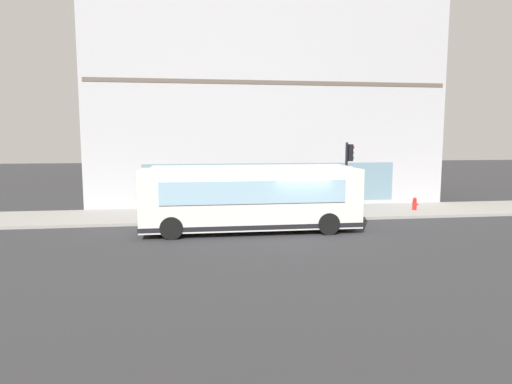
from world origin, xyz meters
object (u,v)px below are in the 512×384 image
newspaper_vending_box (259,207)px  fire_hydrant (415,204)px  pedestrian_near_hydrant (151,194)px  traffic_light_near_corner (349,165)px  city_bus_nearside (250,199)px  pedestrian_by_light_pole (356,190)px  pedestrian_near_building_entrance (299,192)px

newspaper_vending_box → fire_hydrant: bearing=-87.5°
pedestrian_near_hydrant → newspaper_vending_box: pedestrian_near_hydrant is taller
traffic_light_near_corner → pedestrian_near_hydrant: bearing=73.8°
city_bus_nearside → pedestrian_near_hydrant: bearing=41.1°
city_bus_nearside → newspaper_vending_box: 3.78m
city_bus_nearside → pedestrian_by_light_pole: (5.83, -7.32, -0.43)m
traffic_light_near_corner → newspaper_vending_box: bearing=79.7°
newspaper_vending_box → traffic_light_near_corner: bearing=-100.3°
traffic_light_near_corner → pedestrian_near_hydrant: size_ratio=2.35×
city_bus_nearside → newspaper_vending_box: (3.53, -0.93, -0.95)m
fire_hydrant → newspaper_vending_box: 9.30m
city_bus_nearside → pedestrian_near_building_entrance: bearing=-32.6°
fire_hydrant → pedestrian_near_building_entrance: size_ratio=0.45×
traffic_light_near_corner → newspaper_vending_box: traffic_light_near_corner is taller
pedestrian_by_light_pole → pedestrian_near_building_entrance: size_ratio=1.04×
pedestrian_near_hydrant → newspaper_vending_box: 6.39m
traffic_light_near_corner → pedestrian_near_hydrant: traffic_light_near_corner is taller
pedestrian_by_light_pole → pedestrian_near_building_entrance: pedestrian_by_light_pole is taller
traffic_light_near_corner → pedestrian_near_building_entrance: traffic_light_near_corner is taller
fire_hydrant → traffic_light_near_corner: bearing=105.6°
city_bus_nearside → fire_hydrant: city_bus_nearside is taller
pedestrian_near_building_entrance → fire_hydrant: bearing=-106.6°
fire_hydrant → newspaper_vending_box: bearing=92.5°
city_bus_nearside → pedestrian_near_building_entrance: size_ratio=6.14×
city_bus_nearside → fire_hydrant: size_ratio=13.58×
traffic_light_near_corner → newspaper_vending_box: size_ratio=4.40×
traffic_light_near_corner → pedestrian_near_hydrant: (3.10, 10.70, -1.79)m
city_bus_nearside → fire_hydrant: (3.94, -10.22, -1.04)m
pedestrian_near_building_entrance → pedestrian_near_hydrant: size_ratio=0.97×
pedestrian_near_building_entrance → newspaper_vending_box: bearing=129.6°
newspaper_vending_box → pedestrian_near_hydrant: bearing=69.5°
traffic_light_near_corner → pedestrian_near_building_entrance: size_ratio=2.42×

